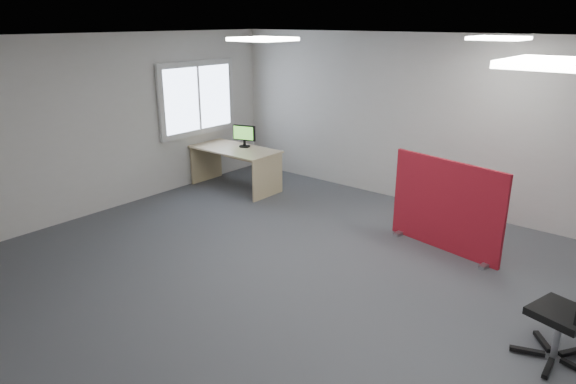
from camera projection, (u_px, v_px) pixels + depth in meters
The scene contains 9 objects.
floor at pixel (340, 305), 5.47m from camera, with size 9.00×9.00×0.00m, color #4C4E53.
ceiling at pixel (350, 41), 4.60m from camera, with size 9.00×7.00×0.02m, color white.
wall_back at pixel (475, 128), 7.59m from camera, with size 9.00×0.02×2.70m, color silver.
wall_left at pixel (95, 126), 7.74m from camera, with size 0.02×7.00×2.70m, color silver.
window at pixel (198, 98), 9.10m from camera, with size 0.06×1.70×1.30m.
ceiling_lights at pixel (417, 43), 4.90m from camera, with size 4.10×4.10×0.04m.
red_divider at pixel (446, 207), 6.61m from camera, with size 1.59×0.35×1.21m.
second_desk at pixel (237, 158), 9.09m from camera, with size 1.59×0.80×0.73m.
monitor_second at pixel (244, 135), 9.04m from camera, with size 0.42×0.19×0.39m.
Camera 1 is at (2.62, -4.05, 2.90)m, focal length 32.00 mm.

